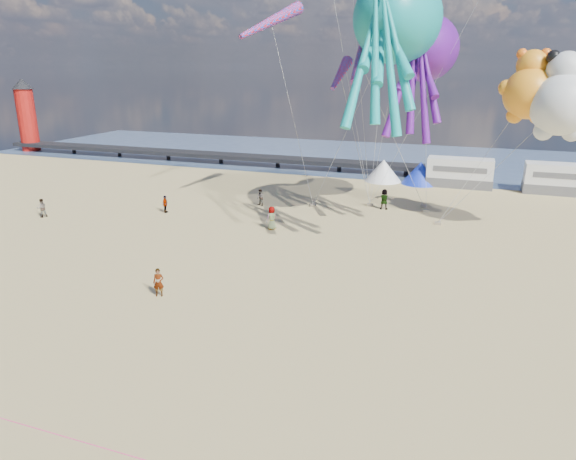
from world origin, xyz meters
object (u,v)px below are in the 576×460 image
object	(u,v)px
lighthouse	(27,120)
beachgoer_4	(384,199)
beachgoer_3	(165,204)
kite_panda	(562,105)
tent_blue	(420,173)
standing_person	(159,282)
sandbag_d	(423,206)
beachgoer_6	(272,218)
windsock_right	(340,74)
sandbag_c	(438,223)
sandbag_a	(313,205)
kite_teddy_orange	(529,94)
beachgoer_1	(42,208)
motorhome_1	(560,179)
kite_octopus_purple	(426,48)
beachgoer_7	(261,198)
sandbag_b	(426,211)
windsock_mid	(360,61)
kite_octopus_teal	(398,19)
motorhome_0	(460,173)
sandbag_e	(370,205)
tent_white	(383,170)
windsock_left	(271,22)

from	to	relation	value
lighthouse	beachgoer_4	bearing A→B (deg)	-15.69
beachgoer_3	kite_panda	distance (m)	31.44
tent_blue	standing_person	xyz separation A→B (m)	(-10.45, -34.13, -0.40)
lighthouse	sandbag_d	xyz separation A→B (m)	(59.37, -13.93, -4.39)
beachgoer_6	windsock_right	size ratio (longest dim) A/B	0.43
beachgoer_3	sandbag_c	xyz separation A→B (m)	(22.56, 4.30, -0.65)
sandbag_c	beachgoer_4	bearing A→B (deg)	146.56
sandbag_a	kite_panda	xyz separation A→B (m)	(18.50, -2.95, 9.50)
tent_blue	kite_teddy_orange	distance (m)	19.43
beachgoer_1	kite_teddy_orange	world-z (taller)	kite_teddy_orange
motorhome_1	kite_octopus_purple	distance (m)	20.91
beachgoer_7	sandbag_b	size ratio (longest dim) A/B	3.02
sandbag_a	windsock_mid	distance (m)	14.32
kite_octopus_teal	kite_octopus_purple	distance (m)	6.39
motorhome_0	sandbag_e	xyz separation A→B (m)	(-7.26, -11.10, -1.39)
lighthouse	tent_blue	xyz separation A→B (m)	(58.00, -4.00, -3.30)
motorhome_0	sandbag_c	xyz separation A→B (m)	(-0.98, -15.00, -1.39)
sandbag_c	sandbag_d	distance (m)	5.33
beachgoer_3	standing_person	bearing A→B (deg)	-156.90
motorhome_0	windsock_right	size ratio (longest dim) A/B	1.54
beachgoer_4	kite_octopus_purple	world-z (taller)	kite_octopus_purple
beachgoer_7	sandbag_d	size ratio (longest dim) A/B	3.02
standing_person	kite_panda	xyz separation A→B (m)	(20.89, 18.10, 8.81)
motorhome_1	kite_octopus_purple	xyz separation A→B (m)	(-12.85, -11.29, 12.02)
beachgoer_7	windsock_mid	distance (m)	15.61
sandbag_e	windsock_right	distance (m)	12.56
beachgoer_7	kite_octopus_teal	xyz separation A→B (m)	(11.83, -2.89, 14.52)
tent_white	beachgoer_4	world-z (taller)	tent_white
sandbag_e	windsock_left	world-z (taller)	windsock_left
beachgoer_4	windsock_left	world-z (taller)	windsock_left
beachgoer_3	beachgoer_7	distance (m)	8.46
tent_white	standing_person	size ratio (longest dim) A/B	2.50
beachgoer_4	beachgoer_3	bearing A→B (deg)	18.19
windsock_right	sandbag_e	bearing A→B (deg)	71.43
kite_teddy_orange	kite_octopus_purple	bearing A→B (deg)	177.20
beachgoer_7	beachgoer_6	bearing A→B (deg)	-37.37
tent_white	lighthouse	bearing A→B (deg)	175.76
beachgoer_3	sandbag_c	bearing A→B (deg)	-87.62
sandbag_c	standing_person	bearing A→B (deg)	-125.14
tent_white	beachgoer_1	distance (m)	34.32
sandbag_a	windsock_mid	xyz separation A→B (m)	(4.90, -5.29, 12.37)
sandbag_d	kite_panda	world-z (taller)	kite_panda
tent_white	windsock_left	world-z (taller)	windsock_left
beachgoer_7	sandbag_c	size ratio (longest dim) A/B	3.02
motorhome_1	sandbag_a	xyz separation A→B (m)	(-21.56, -13.08, -1.39)
sandbag_e	beachgoer_3	bearing A→B (deg)	-153.28
motorhome_1	tent_white	distance (m)	17.50
tent_blue	windsock_mid	world-z (taller)	windsock_mid
tent_blue	kite_octopus_teal	bearing A→B (deg)	-92.73
tent_blue	sandbag_c	xyz separation A→B (m)	(3.02, -15.00, -1.09)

